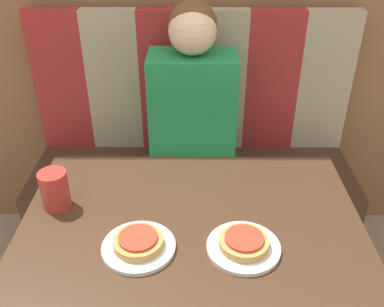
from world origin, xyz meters
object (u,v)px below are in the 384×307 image
(plate_right, at_px, (243,247))
(pizza_left, at_px, (138,241))
(drinking_cup, at_px, (55,190))
(pizza_right, at_px, (244,242))
(plate_left, at_px, (139,247))
(person, at_px, (192,96))

(plate_right, xyz_separation_m, pizza_left, (-0.27, 0.00, 0.02))
(drinking_cup, bearing_deg, pizza_right, -18.37)
(plate_right, bearing_deg, plate_left, 180.00)
(plate_right, distance_m, pizza_right, 0.02)
(plate_right, relative_size, drinking_cup, 1.64)
(pizza_left, relative_size, drinking_cup, 1.11)
(plate_left, height_order, plate_right, same)
(plate_right, xyz_separation_m, pizza_right, (0.00, 0.00, 0.02))
(plate_left, relative_size, drinking_cup, 1.64)
(plate_right, height_order, pizza_right, pizza_right)
(pizza_right, distance_m, drinking_cup, 0.55)
(plate_left, bearing_deg, person, 79.57)
(person, height_order, drinking_cup, person)
(plate_left, distance_m, plate_right, 0.27)
(pizza_left, bearing_deg, person, 79.57)
(plate_right, distance_m, drinking_cup, 0.55)
(plate_left, height_order, drinking_cup, drinking_cup)
(plate_left, relative_size, pizza_right, 1.49)
(person, xyz_separation_m, plate_left, (-0.13, -0.72, -0.09))
(plate_left, relative_size, plate_right, 1.00)
(plate_right, bearing_deg, pizza_right, 0.00)
(person, distance_m, pizza_left, 0.74)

